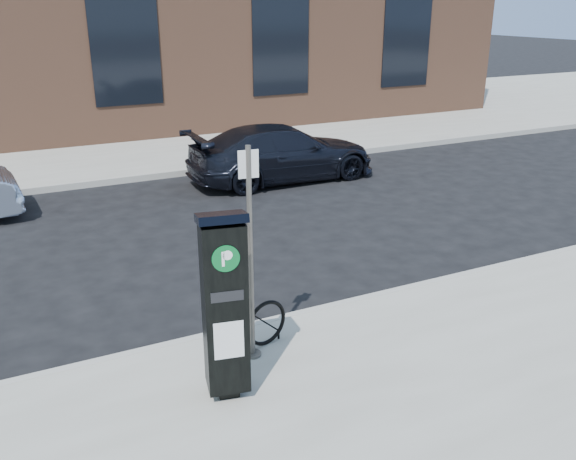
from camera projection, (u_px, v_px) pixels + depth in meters
ground at (329, 314)px, 8.59m from camera, size 120.00×120.00×0.00m
sidewalk_far at (120, 132)px, 20.32m from camera, size 60.00×12.00×0.15m
curb_near at (330, 310)px, 8.54m from camera, size 60.00×0.12×0.16m
curb_far at (170, 174)px, 15.30m from camera, size 60.00×0.12×0.16m
building at (91, 2)px, 21.41m from camera, size 28.00×10.05×8.25m
parking_kiosk at (225, 304)px, 6.23m from camera, size 0.56×0.51×2.10m
sign_pole at (251, 258)px, 6.87m from camera, size 0.23×0.20×2.56m
bike_rack at (266, 323)px, 7.46m from camera, size 0.59×0.19×0.59m
car_dark at (282, 153)px, 14.90m from camera, size 4.69×1.92×1.36m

